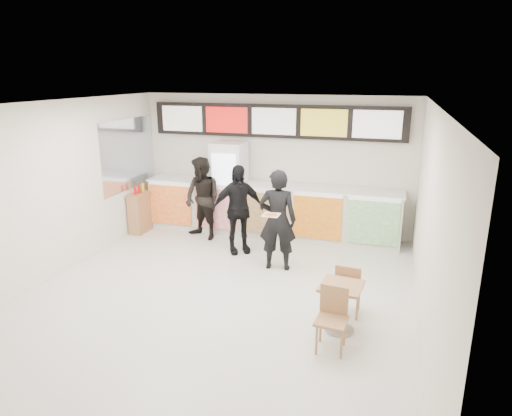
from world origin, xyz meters
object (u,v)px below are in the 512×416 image
at_px(service_counter, 270,210).
at_px(condiment_ledge, 142,211).
at_px(customer_mid, 238,209).
at_px(drinks_fridge, 229,188).
at_px(customer_left, 203,199).
at_px(customer_main, 278,220).
at_px(cafe_table, 341,299).

xyz_separation_m(service_counter, condiment_ledge, (-2.82, -0.55, -0.12)).
bearing_deg(service_counter, customer_mid, -106.59).
bearing_deg(drinks_fridge, service_counter, -0.99).
height_order(service_counter, customer_left, customer_left).
bearing_deg(customer_left, customer_mid, -4.56).
bearing_deg(customer_main, condiment_ledge, -25.98).
xyz_separation_m(drinks_fridge, cafe_table, (2.89, -3.50, -0.52)).
xyz_separation_m(cafe_table, condiment_ledge, (-4.77, 2.94, -0.03)).
relative_size(customer_main, condiment_ledge, 1.74).
relative_size(service_counter, cafe_table, 3.89).
height_order(customer_main, condiment_ledge, customer_main).
height_order(cafe_table, condiment_ledge, condiment_ledge).
xyz_separation_m(customer_mid, cafe_table, (2.29, -2.35, -0.40)).
distance_m(customer_main, condiment_ledge, 3.64).
bearing_deg(condiment_ledge, drinks_fridge, 16.76).
height_order(drinks_fridge, customer_main, drinks_fridge).
xyz_separation_m(service_counter, cafe_table, (1.95, -3.49, -0.10)).
bearing_deg(cafe_table, service_counter, 125.04).
xyz_separation_m(service_counter, customer_left, (-1.31, -0.61, 0.31)).
height_order(service_counter, cafe_table, service_counter).
relative_size(drinks_fridge, customer_left, 1.14).
xyz_separation_m(customer_main, customer_left, (-1.91, 1.08, -0.04)).
xyz_separation_m(customer_main, customer_mid, (-0.94, 0.55, -0.04)).
bearing_deg(cafe_table, condiment_ledge, 154.20).
xyz_separation_m(drinks_fridge, customer_left, (-0.37, -0.62, -0.12)).
distance_m(customer_left, customer_mid, 1.10).
relative_size(customer_mid, cafe_table, 1.23).
relative_size(service_counter, customer_left, 3.16).
bearing_deg(service_counter, customer_main, -70.34).
bearing_deg(customer_left, customer_main, -5.33).
height_order(drinks_fridge, condiment_ledge, drinks_fridge).
distance_m(cafe_table, condiment_ledge, 5.60).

